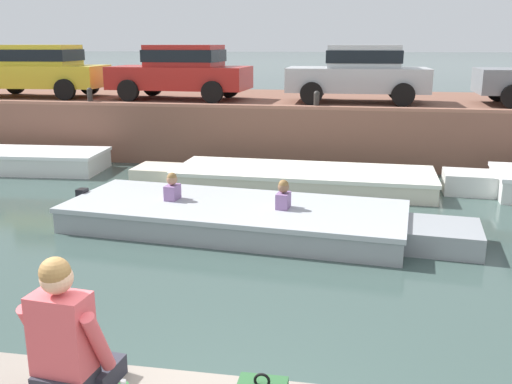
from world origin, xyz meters
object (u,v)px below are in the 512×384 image
Objects in this scene: mooring_bollard_mid at (317,99)px; person_seated_left at (67,343)px; boat_moored_west_white at (3,160)px; car_left_inner_red at (182,70)px; boat_moored_central_cream at (291,178)px; mooring_bollard_west at (90,95)px; car_leftmost_yellow at (39,69)px; car_centre_silver at (359,71)px; motorboat_passing at (249,218)px.

mooring_bollard_mid is 11.42m from person_seated_left.
mooring_bollard_mid is 0.46× the size of person_seated_left.
boat_moored_west_white is 1.39× the size of car_left_inner_red.
boat_moored_central_cream is at bearing -99.43° from mooring_bollard_mid.
mooring_bollard_west is at bearing 43.72° from boat_moored_west_white.
boat_moored_west_white is at bearing -168.26° from mooring_bollard_mid.
mooring_bollard_mid is (7.71, 1.60, 1.50)m from boat_moored_west_white.
mooring_bollard_mid is (6.04, 0.00, 0.00)m from mooring_bollard_west.
boat_moored_central_cream is 1.67× the size of car_left_inner_red.
person_seated_left is at bearing -59.51° from car_leftmost_yellow.
car_leftmost_yellow and car_left_inner_red have the same top height.
boat_moored_west_white is 12.62× the size of mooring_bollard_mid.
boat_moored_central_cream is 6.98× the size of person_seated_left.
mooring_bollard_west reaches higher than boat_moored_west_white.
car_leftmost_yellow is (-0.78, 3.39, 2.11)m from boat_moored_west_white.
car_left_inner_red is 4.18× the size of person_seated_left.
car_centre_silver reaches higher than mooring_bollard_west.
car_leftmost_yellow is at bearing 143.97° from mooring_bollard_west.
boat_moored_central_cream is at bearing -4.40° from boat_moored_west_white.
mooring_bollard_mid is at bearing -119.92° from car_centre_silver.
person_seated_left is at bearing -76.02° from car_left_inner_red.
motorboat_passing is 10.68m from car_leftmost_yellow.
car_centre_silver reaches higher than mooring_bollard_mid.
mooring_bollard_west is at bearing 114.95° from person_seated_left.
car_left_inner_red is 5.05m from car_centre_silver.
car_centre_silver is (8.74, 3.39, 2.10)m from boat_moored_west_white.
mooring_bollard_west is (-5.68, 2.17, 1.54)m from boat_moored_central_cream.
motorboat_passing is 5.50m from mooring_bollard_mid.
car_left_inner_red is at bearing 42.48° from boat_moored_west_white.
car_left_inner_red is (-3.66, 3.95, 2.14)m from boat_moored_central_cream.
motorboat_passing is (-0.37, -3.06, 0.01)m from boat_moored_central_cream.
boat_moored_west_white is at bearing -77.01° from car_leftmost_yellow.
boat_moored_west_white is 12.06m from person_seated_left.
boat_moored_central_cream is 1.76× the size of car_centre_silver.
boat_moored_central_cream is at bearing -47.22° from car_left_inner_red.
boat_moored_central_cream is 9.30m from car_leftmost_yellow.
boat_moored_west_white is 2.76m from mooring_bollard_west.
mooring_bollard_west is (-7.07, -1.79, -0.61)m from car_centre_silver.
person_seated_left is (-0.74, -11.39, -0.47)m from mooring_bollard_mid.
car_left_inner_red is at bearing -179.96° from car_centre_silver.
car_centre_silver is 7.31m from mooring_bollard_west.
car_left_inner_red is (-3.28, 7.01, 2.14)m from motorboat_passing.
mooring_bollard_mid is at bearing -23.93° from car_left_inner_red.
mooring_bollard_west is 1.00× the size of mooring_bollard_mid.
car_centre_silver is at bearing 75.91° from motorboat_passing.
car_leftmost_yellow and car_centre_silver have the same top height.
car_leftmost_yellow is at bearing 179.93° from car_left_inner_red.
person_seated_left is (3.28, -13.17, -1.07)m from car_left_inner_red.
car_leftmost_yellow is 15.33m from person_seated_left.
mooring_bollard_west is 12.57m from person_seated_left.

